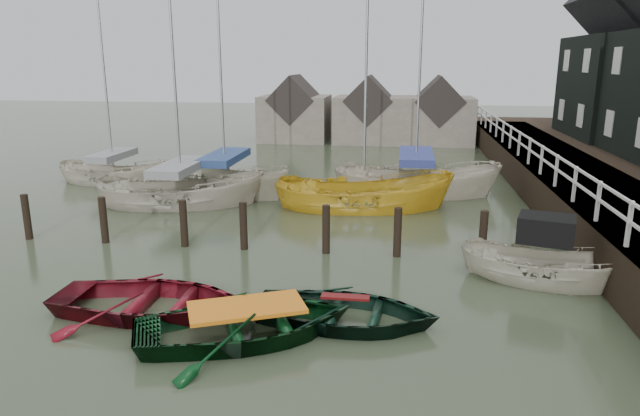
% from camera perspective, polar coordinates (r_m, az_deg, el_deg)
% --- Properties ---
extents(ground, '(120.00, 120.00, 0.00)m').
position_cam_1_polar(ground, '(13.74, -6.10, -8.29)').
color(ground, '#303A25').
rests_on(ground, ground).
extents(pier, '(3.04, 32.00, 2.70)m').
position_cam_1_polar(pier, '(23.57, 23.43, 2.07)').
color(pier, black).
rests_on(pier, ground).
extents(mooring_pilings, '(13.72, 0.22, 1.80)m').
position_cam_1_polar(mooring_pilings, '(16.58, -7.35, -2.46)').
color(mooring_pilings, black).
rests_on(mooring_pilings, ground).
extents(far_sheds, '(14.00, 4.08, 4.39)m').
position_cam_1_polar(far_sheds, '(38.48, 4.68, 9.36)').
color(far_sheds, '#665B51').
rests_on(far_sheds, ground).
extents(rowboat_red, '(4.33, 3.14, 0.88)m').
position_cam_1_polar(rowboat_red, '(13.08, -16.42, -10.07)').
color(rowboat_red, maroon).
rests_on(rowboat_red, ground).
extents(rowboat_green, '(5.20, 4.59, 0.89)m').
position_cam_1_polar(rowboat_green, '(11.66, -7.25, -12.70)').
color(rowboat_green, black).
rests_on(rowboat_green, ground).
extents(rowboat_dkgreen, '(4.08, 3.07, 0.80)m').
position_cam_1_polar(rowboat_dkgreen, '(12.12, 2.52, -11.48)').
color(rowboat_dkgreen, black).
rests_on(rowboat_dkgreen, ground).
extents(motorboat, '(4.33, 2.59, 2.43)m').
position_cam_1_polar(motorboat, '(15.19, 21.40, -6.56)').
color(motorboat, beige).
rests_on(motorboat, ground).
extents(sailboat_a, '(6.68, 3.70, 12.01)m').
position_cam_1_polar(sailboat_a, '(22.23, -13.61, 0.48)').
color(sailboat_a, '#BDB3A1').
rests_on(sailboat_a, ground).
extents(sailboat_b, '(6.83, 4.70, 10.91)m').
position_cam_1_polar(sailboat_b, '(23.95, -9.41, 1.69)').
color(sailboat_b, '#B8B39D').
rests_on(sailboat_b, ground).
extents(sailboat_c, '(6.80, 3.17, 10.65)m').
position_cam_1_polar(sailboat_c, '(21.23, 4.36, 0.04)').
color(sailboat_c, gold).
rests_on(sailboat_c, ground).
extents(sailboat_d, '(6.92, 3.11, 13.21)m').
position_cam_1_polar(sailboat_d, '(23.77, 9.45, 1.59)').
color(sailboat_d, beige).
rests_on(sailboat_d, ground).
extents(sailboat_e, '(5.54, 2.62, 9.52)m').
position_cam_1_polar(sailboat_e, '(27.05, -19.87, 2.49)').
color(sailboat_e, beige).
rests_on(sailboat_e, ground).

